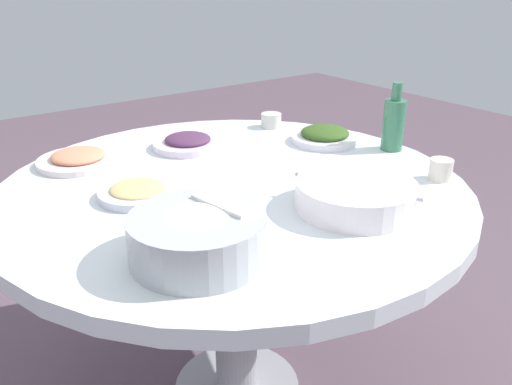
{
  "coord_description": "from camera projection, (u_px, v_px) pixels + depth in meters",
  "views": [
    {
      "loc": [
        -0.74,
        -1.12,
        1.3
      ],
      "look_at": [
        -0.03,
        -0.15,
        0.78
      ],
      "focal_mm": 37.11,
      "sensor_mm": 36.0,
      "label": 1
    }
  ],
  "objects": [
    {
      "name": "round_dining_table",
      "position": [
        234.0,
        219.0,
        1.49
      ],
      "size": [
        1.28,
        1.28,
        0.75
      ],
      "color": "#99999E",
      "rests_on": "ground"
    },
    {
      "name": "rice_bowl",
      "position": [
        198.0,
        237.0,
        1.06
      ],
      "size": [
        0.28,
        0.28,
        0.11
      ],
      "color": "#B2B5BA",
      "rests_on": "round_dining_table"
    },
    {
      "name": "soup_bowl",
      "position": [
        355.0,
        196.0,
        1.28
      ],
      "size": [
        0.29,
        0.3,
        0.07
      ],
      "color": "white",
      "rests_on": "round_dining_table"
    },
    {
      "name": "dish_noodles",
      "position": [
        138.0,
        191.0,
        1.35
      ],
      "size": [
        0.2,
        0.2,
        0.04
      ],
      "color": "silver",
      "rests_on": "round_dining_table"
    },
    {
      "name": "dish_eggplant",
      "position": [
        188.0,
        142.0,
        1.72
      ],
      "size": [
        0.23,
        0.23,
        0.05
      ],
      "color": "silver",
      "rests_on": "round_dining_table"
    },
    {
      "name": "dish_greens",
      "position": [
        325.0,
        136.0,
        1.77
      ],
      "size": [
        0.22,
        0.22,
        0.05
      ],
      "color": "white",
      "rests_on": "round_dining_table"
    },
    {
      "name": "dish_shrimp",
      "position": [
        79.0,
        159.0,
        1.58
      ],
      "size": [
        0.24,
        0.24,
        0.04
      ],
      "color": "silver",
      "rests_on": "round_dining_table"
    },
    {
      "name": "green_bottle",
      "position": [
        394.0,
        123.0,
        1.68
      ],
      "size": [
        0.07,
        0.07,
        0.22
      ],
      "color": "#387855",
      "rests_on": "round_dining_table"
    },
    {
      "name": "tea_cup_near",
      "position": [
        441.0,
        169.0,
        1.46
      ],
      "size": [
        0.06,
        0.06,
        0.06
      ],
      "primitive_type": "cylinder",
      "color": "silver",
      "rests_on": "round_dining_table"
    },
    {
      "name": "tea_cup_far",
      "position": [
        271.0,
        120.0,
        1.93
      ],
      "size": [
        0.07,
        0.07,
        0.05
      ],
      "primitive_type": "cylinder",
      "color": "silver",
      "rests_on": "round_dining_table"
    }
  ]
}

